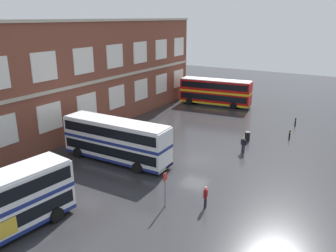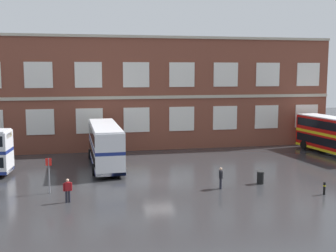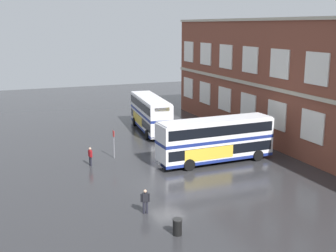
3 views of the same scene
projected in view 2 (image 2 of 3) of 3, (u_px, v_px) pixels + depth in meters
The scene contains 9 objects.
ground_plane at pixel (155, 175), 37.87m from camera, with size 120.00×120.00×0.00m, color #2B2B2D.
brick_terminal_building at pixel (110, 94), 52.03m from camera, with size 53.22×8.19×13.14m.
double_decker_middle at pixel (105, 145), 41.05m from camera, with size 3.08×11.06×4.07m.
double_decker_far at pixel (336, 135), 46.79m from camera, with size 3.88×11.23×4.07m.
waiting_passenger at pixel (221, 177), 33.40m from camera, with size 0.31×0.64×1.70m.
second_passenger at pixel (68, 189), 29.91m from camera, with size 0.64×0.32×1.70m.
bus_stand_flag at pixel (49, 172), 32.05m from camera, with size 0.44×0.10×2.70m.
station_litter_bin at pixel (260, 177), 34.94m from camera, with size 0.60×0.60×1.03m.
safety_bollard_west at pixel (324, 188), 31.85m from camera, with size 0.19×0.19×0.95m.
Camera 2 is at (-6.26, -34.48, 9.19)m, focal length 45.74 mm.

